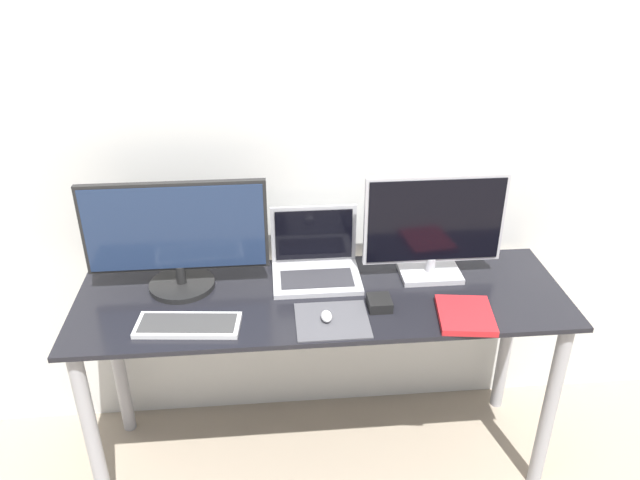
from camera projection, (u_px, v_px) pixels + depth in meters
name	position (u px, v px, depth m)	size (l,w,h in m)	color
wall_back	(314.00, 137.00, 2.30)	(7.00, 0.05, 2.50)	silver
desk	(322.00, 327.00, 2.29)	(1.75, 0.55, 0.77)	black
monitor_left	(176.00, 236.00, 2.18)	(0.64, 0.24, 0.41)	black
monitor_right	(434.00, 227.00, 2.25)	(0.51, 0.16, 0.40)	#B2B2B7
laptop	(315.00, 260.00, 2.33)	(0.32, 0.24, 0.25)	#ADADB2
keyboard	(188.00, 325.00, 2.05)	(0.35, 0.17, 0.02)	silver
mousepad	(332.00, 320.00, 2.08)	(0.24, 0.22, 0.00)	#47474C
mouse	(327.00, 316.00, 2.08)	(0.04, 0.06, 0.03)	silver
book	(465.00, 315.00, 2.10)	(0.21, 0.24, 0.02)	red
power_brick	(380.00, 303.00, 2.15)	(0.08, 0.09, 0.04)	black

